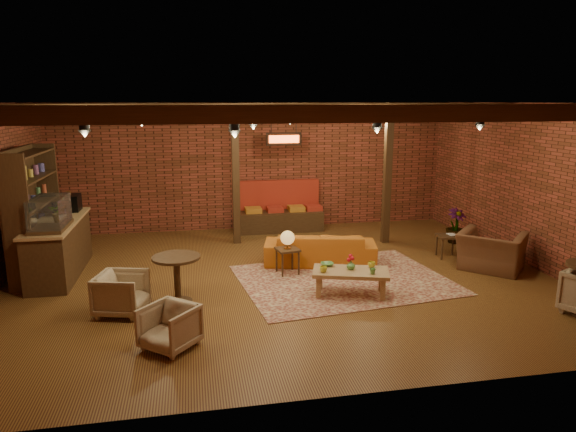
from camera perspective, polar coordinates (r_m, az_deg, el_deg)
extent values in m
plane|color=#3B1B0E|center=(9.66, -0.65, -6.88)|extent=(10.00, 10.00, 0.00)
cube|color=black|center=(9.11, -0.71, 12.45)|extent=(10.00, 8.00, 0.02)
cube|color=brown|center=(13.16, -3.76, 5.52)|extent=(10.00, 0.02, 3.20)
cube|color=brown|center=(5.47, 6.74, -4.83)|extent=(10.00, 0.02, 3.20)
cube|color=brown|center=(11.25, 25.31, 3.10)|extent=(0.02, 8.00, 3.20)
cylinder|color=black|center=(10.69, -2.23, 10.60)|extent=(9.60, 0.12, 0.12)
cube|color=#311E10|center=(11.72, -5.82, 4.59)|extent=(0.16, 0.16, 3.20)
cube|color=#311E10|center=(11.93, 10.99, 4.56)|extent=(0.16, 0.16, 3.20)
imported|color=#337F33|center=(10.64, -23.63, 0.68)|extent=(0.35, 0.39, 0.30)
cube|color=#EC5017|center=(12.29, -0.47, 8.55)|extent=(0.86, 0.06, 0.30)
cube|color=maroon|center=(9.60, 6.22, -7.06)|extent=(4.05, 3.29, 0.01)
imported|color=#AA5817|center=(10.41, 3.57, -3.58)|extent=(2.36, 1.34, 0.65)
cube|color=olive|center=(8.79, 6.99, -6.20)|extent=(1.40, 0.98, 0.06)
cube|color=olive|center=(8.66, 3.42, -7.95)|extent=(0.08, 0.08, 0.38)
cube|color=olive|center=(8.67, 10.49, -8.11)|extent=(0.08, 0.08, 0.38)
cube|color=olive|center=(9.08, 3.58, -6.96)|extent=(0.08, 0.08, 0.38)
cube|color=olive|center=(9.09, 10.30, -7.12)|extent=(0.08, 0.08, 0.38)
imported|color=gold|center=(8.62, 3.95, -5.94)|extent=(0.16, 0.16, 0.10)
imported|color=#4B863D|center=(8.63, 9.38, -6.08)|extent=(0.13, 0.13, 0.10)
imported|color=gold|center=(8.97, 9.28, -5.34)|extent=(0.16, 0.16, 0.10)
imported|color=#4B863D|center=(8.97, 4.38, -5.36)|extent=(0.27, 0.27, 0.05)
imported|color=#4B863D|center=(8.81, 7.00, -5.52)|extent=(0.15, 0.15, 0.12)
sphere|color=red|center=(8.77, 7.02, -4.67)|extent=(0.10, 0.10, 0.10)
cube|color=#311E10|center=(9.74, -0.05, -3.74)|extent=(0.47, 0.47, 0.04)
cylinder|color=#311E10|center=(9.81, -0.05, -5.15)|extent=(0.03, 0.03, 0.46)
cylinder|color=olive|center=(9.73, -0.05, -3.58)|extent=(0.13, 0.13, 0.02)
cylinder|color=olive|center=(9.71, -0.05, -3.20)|extent=(0.04, 0.04, 0.19)
sphere|color=yellow|center=(9.68, -0.05, -2.43)|extent=(0.27, 0.27, 0.27)
cylinder|color=#311E10|center=(8.44, -12.32, -4.52)|extent=(0.77, 0.77, 0.04)
cylinder|color=#311E10|center=(8.56, -12.20, -6.99)|extent=(0.11, 0.11, 0.75)
cylinder|color=#311E10|center=(8.69, -12.08, -9.32)|extent=(0.46, 0.46, 0.04)
imported|color=beige|center=(8.41, -18.02, -7.97)|extent=(0.81, 0.84, 0.72)
imported|color=beige|center=(7.13, -13.05, -11.72)|extent=(0.87, 0.87, 0.66)
imported|color=brown|center=(10.72, 21.69, -2.99)|extent=(1.35, 1.35, 1.01)
cube|color=#311E10|center=(11.27, 17.38, -2.15)|extent=(0.49, 0.49, 0.04)
cylinder|color=#311E10|center=(11.34, 17.30, -3.33)|extent=(0.04, 0.04, 0.44)
imported|color=#311E10|center=(11.27, 17.39, -2.00)|extent=(0.19, 0.24, 0.02)
imported|color=#4C7F4C|center=(12.37, 18.41, 2.57)|extent=(1.59, 1.59, 2.41)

